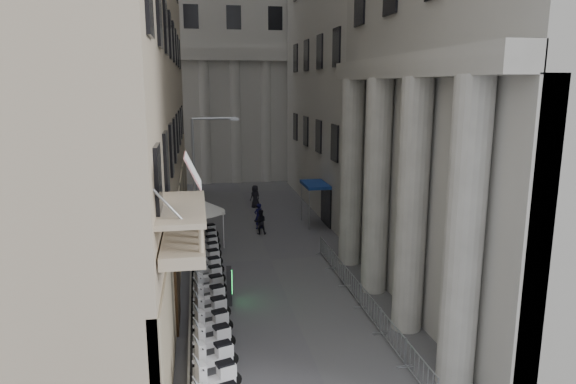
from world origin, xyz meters
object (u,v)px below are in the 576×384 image
at_px(security_tent, 204,206).
at_px(info_kiosk, 229,286).
at_px(street_lamp, 200,177).
at_px(pedestrian_a, 259,216).
at_px(pedestrian_b, 260,222).

bearing_deg(security_tent, info_kiosk, -83.57).
relative_size(street_lamp, pedestrian_a, 4.49).
height_order(info_kiosk, pedestrian_b, pedestrian_b).
height_order(street_lamp, info_kiosk, street_lamp).
bearing_deg(street_lamp, pedestrian_b, 45.42).
bearing_deg(pedestrian_b, street_lamp, 54.05).
relative_size(security_tent, pedestrian_a, 2.17).
bearing_deg(security_tent, pedestrian_a, 44.67).
height_order(security_tent, pedestrian_b, security_tent).
bearing_deg(security_tent, street_lamp, -95.00).
distance_m(security_tent, street_lamp, 3.01).
relative_size(street_lamp, info_kiosk, 4.88).
height_order(info_kiosk, pedestrian_a, pedestrian_a).
distance_m(street_lamp, info_kiosk, 7.44).
bearing_deg(pedestrian_a, street_lamp, 31.93).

